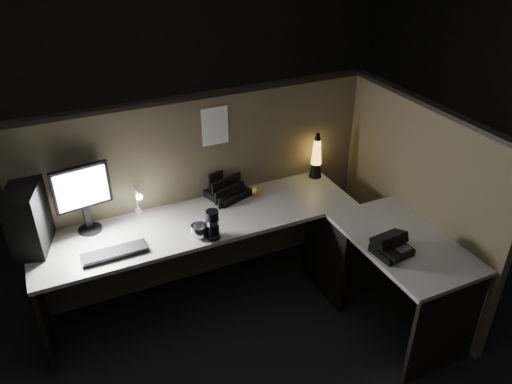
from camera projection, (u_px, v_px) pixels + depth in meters
name	position (u px, v px, depth m)	size (l,w,h in m)	color
floor	(255.00, 346.00, 3.47)	(6.00, 6.00, 0.00)	black
room_shell	(254.00, 131.00, 2.65)	(6.00, 6.00, 6.00)	silver
partition_back	(204.00, 192.00, 3.82)	(2.66, 0.06, 1.50)	brown
partition_right	(414.00, 205.00, 3.65)	(0.06, 1.66, 1.50)	brown
desk	(263.00, 252.00, 3.44)	(2.60, 1.60, 0.73)	#A6A49D
pc_tower	(30.00, 216.00, 3.16)	(0.19, 0.42, 0.44)	black
monitor	(83.00, 193.00, 3.27)	(0.37, 0.16, 0.48)	black
keyboard	(115.00, 253.00, 3.17)	(0.41, 0.14, 0.02)	black
mouse	(213.00, 237.00, 3.30)	(0.10, 0.07, 0.04)	black
clip_lamp	(138.00, 201.00, 3.48)	(0.04, 0.17, 0.22)	white
organizer	(227.00, 190.00, 3.79)	(0.34, 0.32, 0.21)	black
lava_lamp	(316.00, 159.00, 3.99)	(0.10, 0.10, 0.38)	black
travel_mug	(213.00, 224.00, 3.29)	(0.09, 0.09, 0.20)	black
steel_mug	(199.00, 231.00, 3.31)	(0.12, 0.12, 0.10)	silver
figurine	(256.00, 190.00, 3.78)	(0.06, 0.06, 0.06)	orange
pinned_paper	(215.00, 126.00, 3.55)	(0.20, 0.00, 0.28)	white
desk_phone	(390.00, 246.00, 3.17)	(0.24, 0.25, 0.13)	black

